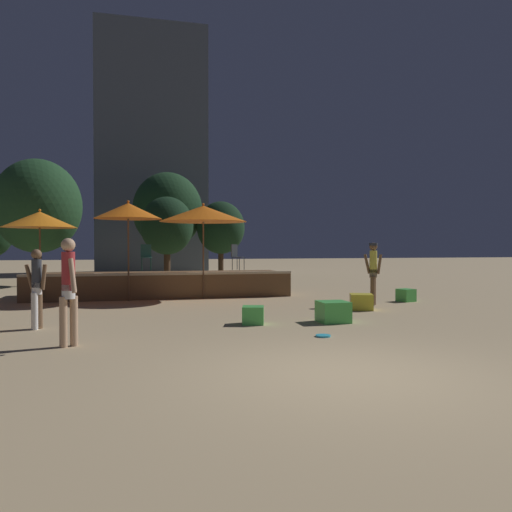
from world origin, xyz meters
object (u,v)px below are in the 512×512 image
(person_1, at_px, (37,287))
(background_tree_4, at_px, (168,211))
(background_tree_2, at_px, (38,206))
(person_0, at_px, (68,287))
(cube_seat_1, at_px, (406,295))
(cube_seat_4, at_px, (253,315))
(patio_umbrella_1, at_px, (128,211))
(bistro_chair_1, at_px, (236,254))
(frisbee_disc, at_px, (323,336))
(patio_umbrella_2, at_px, (40,220))
(background_tree_3, at_px, (167,226))
(cube_seat_3, at_px, (333,312))
(person_2, at_px, (373,270))
(background_tree_1, at_px, (221,228))
(cube_seat_2, at_px, (361,302))
(patio_umbrella_0, at_px, (203,214))
(bistro_chair_0, at_px, (146,255))

(person_1, height_order, background_tree_4, background_tree_4)
(background_tree_2, bearing_deg, background_tree_4, 36.68)
(person_0, bearing_deg, person_1, -95.40)
(cube_seat_1, xyz_separation_m, cube_seat_4, (-5.54, -3.18, 0.00))
(patio_umbrella_1, relative_size, cube_seat_4, 5.50)
(bistro_chair_1, bearing_deg, frisbee_disc, -134.40)
(patio_umbrella_2, relative_size, bistro_chair_1, 3.09)
(person_1, height_order, background_tree_3, background_tree_3)
(cube_seat_3, bearing_deg, person_1, 174.76)
(patio_umbrella_2, relative_size, cube_seat_3, 4.32)
(person_2, bearing_deg, background_tree_1, 46.31)
(cube_seat_2, bearing_deg, frisbee_disc, -125.21)
(background_tree_1, xyz_separation_m, background_tree_2, (-8.37, -3.06, 0.73))
(cube_seat_4, height_order, person_2, person_2)
(patio_umbrella_0, relative_size, person_1, 1.89)
(person_0, distance_m, bistro_chair_1, 9.59)
(cube_seat_3, relative_size, person_1, 0.40)
(cube_seat_4, relative_size, bistro_chair_1, 0.62)
(cube_seat_1, xyz_separation_m, person_1, (-9.95, -2.77, 0.67))
(bistro_chair_1, bearing_deg, patio_umbrella_2, 149.54)
(cube_seat_2, relative_size, background_tree_1, 0.18)
(cube_seat_1, bearing_deg, background_tree_3, 127.94)
(cube_seat_2, bearing_deg, background_tree_4, 105.32)
(person_2, distance_m, background_tree_1, 13.05)
(cube_seat_1, relative_size, background_tree_4, 0.10)
(patio_umbrella_2, xyz_separation_m, background_tree_2, (-1.25, 6.93, 0.92))
(background_tree_2, distance_m, background_tree_3, 5.45)
(patio_umbrella_2, xyz_separation_m, bistro_chair_0, (3.10, 1.82, -1.07))
(bistro_chair_1, distance_m, frisbee_disc, 8.69)
(cube_seat_2, relative_size, background_tree_3, 0.19)
(cube_seat_2, bearing_deg, patio_umbrella_2, 156.71)
(patio_umbrella_0, xyz_separation_m, cube_seat_3, (2.11, -5.62, -2.49))
(background_tree_4, bearing_deg, person_1, -102.87)
(patio_umbrella_2, xyz_separation_m, cube_seat_1, (10.72, -2.18, -2.27))
(cube_seat_4, xyz_separation_m, bistro_chair_0, (-2.08, 7.17, 1.20))
(cube_seat_3, bearing_deg, patio_umbrella_1, 128.77)
(cube_seat_3, xyz_separation_m, background_tree_3, (-2.85, 11.82, 2.34))
(cube_seat_3, bearing_deg, frisbee_disc, -118.32)
(cube_seat_3, distance_m, bistro_chair_1, 7.10)
(background_tree_4, bearing_deg, patio_umbrella_2, -111.72)
(person_1, bearing_deg, patio_umbrella_0, -15.42)
(patio_umbrella_0, height_order, background_tree_4, background_tree_4)
(patio_umbrella_2, distance_m, person_0, 7.30)
(patio_umbrella_0, distance_m, patio_umbrella_1, 2.33)
(patio_umbrella_1, relative_size, cube_seat_3, 4.79)
(person_0, height_order, background_tree_4, background_tree_4)
(cube_seat_3, relative_size, cube_seat_4, 1.15)
(bistro_chair_1, bearing_deg, person_1, -173.94)
(patio_umbrella_1, xyz_separation_m, person_0, (-0.91, -6.97, -1.76))
(patio_umbrella_2, height_order, background_tree_4, background_tree_4)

